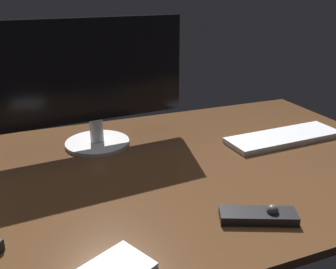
{
  "coord_description": "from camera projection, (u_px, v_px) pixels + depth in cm",
  "views": [
    {
      "loc": [
        -32.31,
        -83.0,
        46.63
      ],
      "look_at": [
        3.91,
        7.71,
        8.0
      ],
      "focal_mm": 40.11,
      "sensor_mm": 36.0,
      "label": 1
    }
  ],
  "objects": [
    {
      "name": "monitor",
      "position": [
        93.0,
        80.0,
        1.06
      ],
      "size": [
        54.33,
        19.21,
        36.97
      ],
      "rotation": [
        0.0,
        0.0,
        0.08
      ],
      "color": "silver",
      "rests_on": "desk"
    },
    {
      "name": "desk",
      "position": [
        165.0,
        171.0,
        1.0
      ],
      "size": [
        140.0,
        84.0,
        2.0
      ],
      "primitive_type": "cube",
      "color": "#4C301C",
      "rests_on": "ground"
    },
    {
      "name": "keyboard",
      "position": [
        284.0,
        137.0,
        1.17
      ],
      "size": [
        37.99,
        13.12,
        1.66
      ],
      "primitive_type": "cube",
      "rotation": [
        0.0,
        0.0,
        0.04
      ],
      "color": "silver",
      "rests_on": "desk"
    },
    {
      "name": "media_remote",
      "position": [
        259.0,
        215.0,
        0.77
      ],
      "size": [
        16.31,
        10.77,
        3.58
      ],
      "rotation": [
        0.0,
        0.0,
        -0.41
      ],
      "color": "black",
      "rests_on": "desk"
    }
  ]
}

